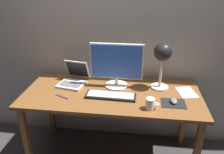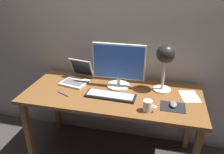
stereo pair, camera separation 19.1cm
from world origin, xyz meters
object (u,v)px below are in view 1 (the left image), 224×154
keyboard_main (110,96)px  pen (62,97)px  monitor (117,64)px  desk_lamp (162,56)px  mouse (174,101)px  coffee_mug (150,104)px  laptop (74,77)px

keyboard_main → pen: bearing=-172.2°
monitor → desk_lamp: bearing=2.7°
mouse → coffee_mug: bearing=-149.2°
keyboard_main → pen: keyboard_main is taller
keyboard_main → pen: (-0.42, -0.06, -0.01)m
coffee_mug → monitor: bearing=130.6°
mouse → monitor: bearing=154.3°
monitor → coffee_mug: (0.31, -0.36, -0.18)m
keyboard_main → mouse: bearing=-3.4°
keyboard_main → laptop: bearing=148.7°
monitor → pen: (-0.45, -0.27, -0.22)m
coffee_mug → pen: 0.77m
pen → laptop: bearing=83.6°
monitor → mouse: (0.51, -0.24, -0.20)m
keyboard_main → desk_lamp: desk_lamp is taller
mouse → pen: (-0.96, -0.03, -0.02)m
laptop → coffee_mug: bearing=-27.9°
keyboard_main → coffee_mug: 0.37m
keyboard_main → mouse: 0.54m
monitor → desk_lamp: (0.41, 0.02, 0.10)m
monitor → keyboard_main: monitor is taller
monitor → coffee_mug: 0.51m
pen → keyboard_main: bearing=7.8°
keyboard_main → monitor: bearing=81.9°
monitor → keyboard_main: 0.30m
monitor → desk_lamp: size_ratio=1.12×
laptop → mouse: size_ratio=3.42×
desk_lamp → coffee_mug: desk_lamp is taller
coffee_mug → pen: size_ratio=0.77×
laptop → desk_lamp: size_ratio=0.75×
desk_lamp → coffee_mug: 0.48m
coffee_mug → pen: coffee_mug is taller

